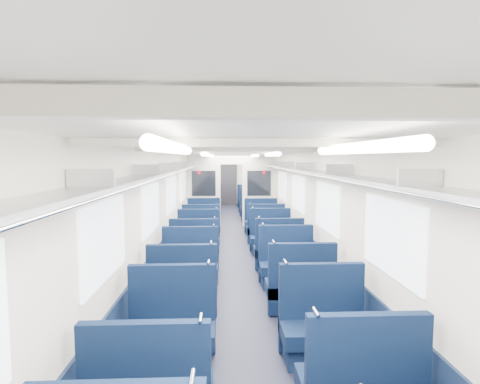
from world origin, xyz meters
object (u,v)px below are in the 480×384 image
object	(u,v)px
seat_7	(324,330)
seat_9	(300,290)
seat_6	(171,332)
seat_22	(208,208)
seat_8	(183,292)
seat_24	(209,204)
seat_27	(248,201)
end_door	(229,184)
seat_20	(207,213)
bulkhead	(231,188)
seat_19	(261,223)
seat_21	(255,212)
seat_14	(198,241)
seat_17	(265,230)
seat_25	(250,204)
seat_13	(278,252)
seat_12	(195,253)
seat_23	(252,208)
seat_16	(201,231)
seat_18	(204,223)
seat_10	(190,269)
seat_15	(271,239)
seat_11	(287,267)
seat_26	(210,201)

from	to	relation	value
seat_7	seat_9	distance (m)	1.27
seat_6	seat_22	world-z (taller)	same
seat_6	seat_8	world-z (taller)	same
seat_24	seat_27	world-z (taller)	same
end_door	seat_20	world-z (taller)	end_door
bulkhead	seat_20	bearing A→B (deg)	131.92
seat_6	seat_9	distance (m)	2.07
seat_19	seat_24	size ratio (longest dim) A/B	1.00
seat_21	seat_24	world-z (taller)	same
seat_14	seat_17	xyz separation A→B (m)	(1.66, 1.17, 0.00)
seat_17	seat_25	distance (m)	5.63
seat_6	seat_13	world-z (taller)	same
seat_12	seat_22	xyz separation A→B (m)	(0.00, 6.80, 0.00)
seat_19	seat_25	xyz separation A→B (m)	(0.00, 4.53, 0.00)
seat_17	seat_6	bearing A→B (deg)	-106.28
seat_9	seat_22	xyz separation A→B (m)	(-1.66, 8.95, 0.00)
seat_14	seat_25	size ratio (longest dim) A/B	1.00
seat_23	seat_20	bearing A→B (deg)	-145.44
seat_19	seat_20	bearing A→B (deg)	127.33
end_door	seat_25	size ratio (longest dim) A/B	1.88
seat_7	seat_20	world-z (taller)	same
bulkhead	seat_16	xyz separation A→B (m)	(-0.83, -2.36, -0.91)
seat_18	seat_16	bearing A→B (deg)	-90.00
seat_10	seat_15	world-z (taller)	same
seat_12	seat_22	world-z (taller)	same
seat_20	seat_8	bearing A→B (deg)	-90.00
seat_12	seat_18	distance (m)	3.53
bulkhead	seat_22	distance (m)	2.48
seat_10	seat_24	size ratio (longest dim) A/B	1.00
seat_8	seat_16	xyz separation A→B (m)	(0.00, 4.44, 0.00)
seat_11	seat_20	xyz separation A→B (m)	(-1.66, 6.57, 0.00)
seat_24	seat_6	bearing A→B (deg)	-90.00
seat_13	seat_18	bearing A→B (deg)	115.10
seat_9	seat_19	distance (m)	5.54
seat_16	seat_12	bearing A→B (deg)	-90.00
seat_9	seat_22	size ratio (longest dim) A/B	1.00
seat_10	seat_22	bearing A→B (deg)	90.00
seat_21	seat_26	world-z (taller)	same
seat_14	seat_21	world-z (taller)	same
seat_8	seat_9	xyz separation A→B (m)	(1.66, 0.01, 0.00)
seat_13	seat_16	xyz separation A→B (m)	(-1.66, 2.28, 0.00)
seat_14	seat_25	bearing A→B (deg)	76.28
end_door	seat_13	distance (m)	10.43
end_door	seat_16	size ratio (longest dim) A/B	1.88
seat_10	seat_17	distance (m)	3.75
seat_8	seat_27	world-z (taller)	same
seat_9	seat_18	size ratio (longest dim) A/B	1.00
seat_11	seat_23	distance (m)	7.72
seat_18	seat_24	bearing A→B (deg)	90.00
seat_8	seat_18	bearing A→B (deg)	90.00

